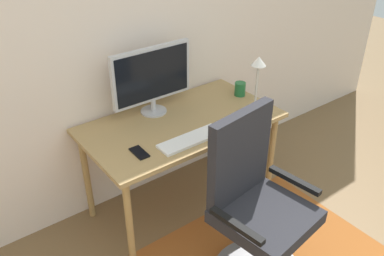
{
  "coord_description": "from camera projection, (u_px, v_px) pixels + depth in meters",
  "views": [
    {
      "loc": [
        -1.15,
        -0.16,
        2.09
      ],
      "look_at": [
        0.12,
        1.52,
        0.82
      ],
      "focal_mm": 38.41,
      "sensor_mm": 36.0,
      "label": 1
    }
  ],
  "objects": [
    {
      "name": "coffee_cup",
      "position": [
        240.0,
        89.0,
        3.04
      ],
      "size": [
        0.08,
        0.08,
        0.1
      ],
      "primitive_type": "cylinder",
      "color": "#1E6131",
      "rests_on": "desk"
    },
    {
      "name": "wall_back",
      "position": [
        113.0,
        26.0,
        2.62
      ],
      "size": [
        6.0,
        0.1,
        2.6
      ],
      "primitive_type": "cube",
      "color": "beige",
      "rests_on": "ground"
    },
    {
      "name": "monitor",
      "position": [
        152.0,
        76.0,
        2.7
      ],
      "size": [
        0.59,
        0.18,
        0.47
      ],
      "color": "#B2B2B7",
      "rests_on": "desk"
    },
    {
      "name": "keyboard",
      "position": [
        191.0,
        139.0,
        2.52
      ],
      "size": [
        0.43,
        0.13,
        0.02
      ],
      "primitive_type": "cube",
      "color": "white",
      "rests_on": "desk"
    },
    {
      "name": "office_chair",
      "position": [
        256.0,
        220.0,
        2.33
      ],
      "size": [
        0.59,
        0.56,
        1.09
      ],
      "rotation": [
        0.0,
        0.0,
        0.13
      ],
      "color": "slate",
      "rests_on": "ground"
    },
    {
      "name": "desk",
      "position": [
        182.0,
        130.0,
        2.77
      ],
      "size": [
        1.31,
        0.72,
        0.72
      ],
      "color": "#A3814F",
      "rests_on": "ground"
    },
    {
      "name": "cell_phone",
      "position": [
        139.0,
        153.0,
        2.4
      ],
      "size": [
        0.07,
        0.14,
        0.01
      ],
      "primitive_type": "cube",
      "rotation": [
        0.0,
        0.0,
        -0.02
      ],
      "color": "black",
      "rests_on": "desk"
    },
    {
      "name": "desk_lamp",
      "position": [
        258.0,
        76.0,
        2.67
      ],
      "size": [
        0.11,
        0.11,
        0.41
      ],
      "color": "black",
      "rests_on": "desk"
    },
    {
      "name": "computer_mouse",
      "position": [
        236.0,
        122.0,
        2.69
      ],
      "size": [
        0.06,
        0.1,
        0.03
      ],
      "primitive_type": "ellipsoid",
      "color": "white",
      "rests_on": "desk"
    }
  ]
}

